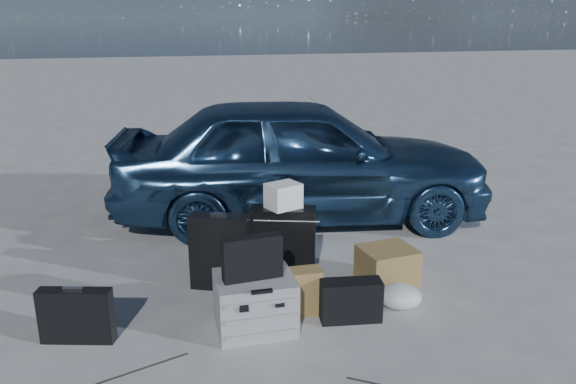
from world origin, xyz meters
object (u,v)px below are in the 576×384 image
object	(u,v)px
suitcase_right	(283,244)
duffel_bag	(246,248)
briefcase	(76,316)
pelican_case	(255,303)
car	(301,158)
suitcase_left	(220,252)
cardboard_box	(387,266)

from	to	relation	value
suitcase_right	duffel_bag	size ratio (longest dim) A/B	1.04
briefcase	pelican_case	bearing A→B (deg)	9.55
car	suitcase_right	world-z (taller)	car
suitcase_right	briefcase	bearing A→B (deg)	-142.15
suitcase_left	duffel_bag	bearing A→B (deg)	78.01
car	cardboard_box	distance (m)	1.83
briefcase	duffel_bag	size ratio (longest dim) A/B	0.80
car	duffel_bag	world-z (taller)	car
car	duffel_bag	xyz separation A→B (m)	(-0.81, -1.06, -0.51)
duffel_bag	car	bearing A→B (deg)	32.95
duffel_bag	cardboard_box	world-z (taller)	cardboard_box
suitcase_left	cardboard_box	distance (m)	1.35
duffel_bag	suitcase_left	bearing A→B (deg)	-145.73
pelican_case	suitcase_right	world-z (taller)	suitcase_right
car	suitcase_right	distance (m)	1.59
pelican_case	suitcase_right	bearing A→B (deg)	62.11
duffel_bag	suitcase_right	bearing A→B (deg)	-77.45
suitcase_right	cardboard_box	distance (m)	0.86
pelican_case	duffel_bag	xyz separation A→B (m)	(0.15, 1.07, -0.04)
car	suitcase_left	distance (m)	1.84
car	cardboard_box	bearing A→B (deg)	-162.73
suitcase_right	cardboard_box	bearing A→B (deg)	-2.32
car	duffel_bag	bearing A→B (deg)	152.72
briefcase	suitcase_left	bearing A→B (deg)	43.69
pelican_case	suitcase_left	bearing A→B (deg)	102.38
briefcase	duffel_bag	bearing A→B (deg)	51.22
pelican_case	cardboard_box	xyz separation A→B (m)	(1.18, 0.38, -0.04)
suitcase_left	duffel_bag	world-z (taller)	suitcase_left
car	suitcase_left	xyz separation A→B (m)	(-1.09, -1.44, -0.36)
car	briefcase	size ratio (longest dim) A/B	8.02
suitcase_left	cardboard_box	size ratio (longest dim) A/B	1.47
cardboard_box	briefcase	bearing A→B (deg)	-174.30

